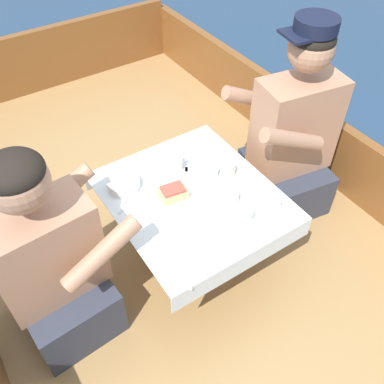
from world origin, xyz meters
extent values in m
plane|color=navy|center=(0.00, 0.00, 0.00)|extent=(60.00, 60.00, 0.00)
cube|color=#A87F4C|center=(0.00, 0.00, 0.14)|extent=(2.07, 3.74, 0.28)
cube|color=brown|center=(1.01, 0.00, 0.48)|extent=(0.06, 3.74, 0.39)
cube|color=brown|center=(0.00, 1.84, 0.51)|extent=(1.95, 0.06, 0.45)
cylinder|color=#B2B2B7|center=(0.00, -0.12, 0.49)|extent=(0.07, 0.07, 0.41)
cube|color=#A87F4C|center=(0.00, -0.12, 0.70)|extent=(0.67, 0.75, 0.02)
cube|color=white|center=(0.00, -0.12, 0.71)|extent=(0.70, 0.78, 0.00)
cube|color=white|center=(0.00, -0.51, 0.66)|extent=(0.70, 0.00, 0.10)
cube|color=white|center=(0.00, 0.27, 0.66)|extent=(0.70, 0.00, 0.10)
cube|color=#333847|center=(-0.65, -0.10, 0.41)|extent=(0.39, 0.47, 0.26)
cube|color=tan|center=(-0.65, -0.10, 0.75)|extent=(0.42, 0.25, 0.43)
sphere|color=tan|center=(-0.65, -0.10, 1.12)|extent=(0.21, 0.21, 0.21)
ellipsoid|color=black|center=(-0.65, -0.10, 1.17)|extent=(0.20, 0.20, 0.12)
cylinder|color=tan|center=(-0.51, 0.09, 0.82)|extent=(0.34, 0.09, 0.21)
cylinder|color=tan|center=(-0.49, -0.27, 0.82)|extent=(0.34, 0.09, 0.21)
cube|color=#333847|center=(0.65, -0.06, 0.41)|extent=(0.43, 0.49, 0.26)
cube|color=tan|center=(0.65, -0.06, 0.79)|extent=(0.43, 0.28, 0.50)
sphere|color=tan|center=(0.65, -0.06, 1.20)|extent=(0.21, 0.21, 0.21)
ellipsoid|color=black|center=(0.65, -0.06, 1.24)|extent=(0.20, 0.20, 0.11)
cylinder|color=tan|center=(0.47, -0.22, 0.88)|extent=(0.34, 0.12, 0.21)
cylinder|color=tan|center=(0.53, 0.14, 0.88)|extent=(0.34, 0.12, 0.21)
cylinder|color=black|center=(0.65, -0.06, 1.31)|extent=(0.19, 0.19, 0.06)
cube|color=black|center=(0.56, -0.05, 1.28)|extent=(0.12, 0.16, 0.01)
cylinder|color=white|center=(-0.08, -0.09, 0.72)|extent=(0.17, 0.17, 0.01)
cylinder|color=white|center=(-0.21, -0.29, 0.72)|extent=(0.16, 0.16, 0.01)
cube|color=tan|center=(-0.08, -0.09, 0.74)|extent=(0.13, 0.10, 0.04)
cube|color=#B74C3D|center=(-0.08, -0.09, 0.77)|extent=(0.11, 0.08, 0.01)
cylinder|color=white|center=(0.24, -0.35, 0.73)|extent=(0.11, 0.11, 0.04)
cylinder|color=beige|center=(0.24, -0.35, 0.74)|extent=(0.09, 0.09, 0.02)
cylinder|color=white|center=(0.10, -0.22, 0.73)|extent=(0.14, 0.14, 0.04)
cylinder|color=beige|center=(0.10, -0.22, 0.74)|extent=(0.11, 0.11, 0.02)
cylinder|color=white|center=(-0.23, 0.09, 0.73)|extent=(0.15, 0.15, 0.04)
cylinder|color=beige|center=(-0.23, 0.09, 0.74)|extent=(0.12, 0.12, 0.02)
cylinder|color=white|center=(0.13, -0.04, 0.73)|extent=(0.12, 0.12, 0.04)
cylinder|color=beige|center=(0.13, -0.04, 0.74)|extent=(0.10, 0.10, 0.02)
cylinder|color=white|center=(0.03, 0.07, 0.75)|extent=(0.07, 0.07, 0.07)
torus|color=white|center=(0.07, 0.07, 0.75)|extent=(0.04, 0.01, 0.04)
cylinder|color=#3D2314|center=(0.03, 0.07, 0.77)|extent=(0.06, 0.06, 0.01)
cylinder|color=white|center=(0.10, -0.36, 0.74)|extent=(0.07, 0.07, 0.06)
torus|color=white|center=(0.15, -0.36, 0.75)|extent=(0.04, 0.01, 0.04)
cylinder|color=#3D2314|center=(0.10, -0.36, 0.76)|extent=(0.06, 0.06, 0.01)
cylinder|color=silver|center=(0.22, -0.10, 0.74)|extent=(0.06, 0.06, 0.05)
cylinder|color=beige|center=(0.22, -0.10, 0.74)|extent=(0.07, 0.07, 0.03)
cube|color=silver|center=(0.24, 0.05, 0.72)|extent=(0.11, 0.14, 0.00)
ellipsoid|color=silver|center=(0.28, 0.10, 0.72)|extent=(0.04, 0.02, 0.01)
cube|color=silver|center=(-0.30, -0.45, 0.72)|extent=(0.08, 0.16, 0.00)
cube|color=silver|center=(0.03, -0.03, 0.72)|extent=(0.10, 0.15, 0.00)
cube|color=silver|center=(0.07, 0.03, 0.72)|extent=(0.04, 0.04, 0.00)
cube|color=silver|center=(-0.24, -0.01, 0.72)|extent=(0.16, 0.08, 0.00)
ellipsoid|color=silver|center=(-0.18, 0.02, 0.72)|extent=(0.04, 0.02, 0.01)
camera|label=1|loc=(-0.73, -1.22, 2.07)|focal=40.00mm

